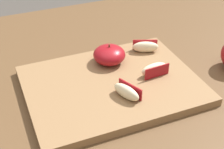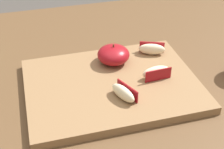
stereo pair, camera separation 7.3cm
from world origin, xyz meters
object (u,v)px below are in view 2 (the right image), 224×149
apple_wedge_middle (152,49)px  apple_wedge_left (124,93)px  apple_wedge_near_knife (156,72)px  apple_half_skin_up (113,55)px  cutting_board (112,85)px

apple_wedge_middle → apple_wedge_left: bearing=-128.6°
apple_wedge_left → apple_wedge_near_knife: size_ratio=1.02×
apple_wedge_left → apple_wedge_middle: bearing=51.4°
apple_wedge_middle → apple_wedge_near_knife: 0.10m
apple_wedge_near_knife → apple_half_skin_up: bearing=130.6°
apple_half_skin_up → apple_wedge_left: 0.14m
cutting_board → apple_wedge_middle: 0.16m
cutting_board → apple_wedge_left: (0.01, -0.06, 0.02)m
apple_half_skin_up → cutting_board: bearing=-107.9°
cutting_board → apple_wedge_left: bearing=-83.1°
apple_wedge_near_knife → cutting_board: bearing=174.0°
apple_wedge_near_knife → apple_wedge_left: bearing=-151.0°
cutting_board → apple_wedge_middle: (0.13, 0.09, 0.02)m
apple_wedge_middle → apple_wedge_near_knife: bearing=-105.5°
apple_wedge_left → cutting_board: bearing=96.9°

